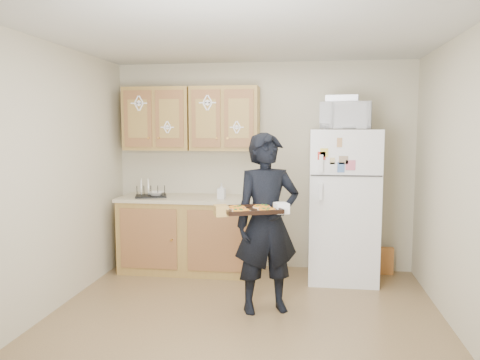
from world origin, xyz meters
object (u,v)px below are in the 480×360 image
object	(u,v)px
baking_tray	(252,210)
dish_rack	(151,191)
refrigerator	(343,205)
microwave	(346,116)
person	(267,223)

from	to	relation	value
baking_tray	dish_rack	distance (m)	1.91
refrigerator	microwave	bearing A→B (deg)	-81.31
baking_tray	microwave	bearing A→B (deg)	34.06
refrigerator	dish_rack	bearing A→B (deg)	-179.66
person	dish_rack	size ratio (longest dim) A/B	4.65
microwave	baking_tray	bearing A→B (deg)	-116.00
microwave	dish_rack	bearing A→B (deg)	-172.52
person	baking_tray	xyz separation A→B (m)	(-0.11, -0.28, 0.17)
baking_tray	dish_rack	size ratio (longest dim) A/B	1.34
refrigerator	baking_tray	size ratio (longest dim) A/B	3.53
person	baking_tray	size ratio (longest dim) A/B	3.48
baking_tray	microwave	size ratio (longest dim) A/B	0.89
person	refrigerator	bearing A→B (deg)	32.65
baking_tray	dish_rack	bearing A→B (deg)	114.27
microwave	refrigerator	bearing A→B (deg)	107.10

